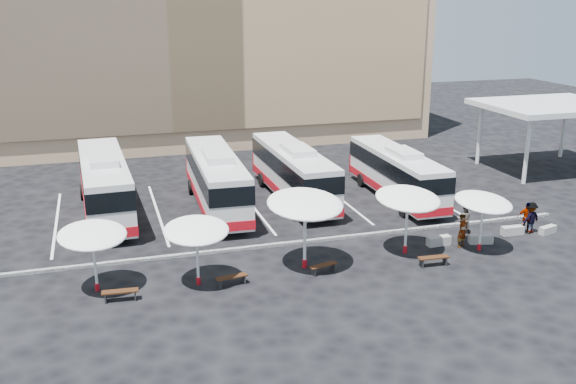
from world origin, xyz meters
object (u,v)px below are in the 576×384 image
object	(u,v)px
bus_0	(104,183)
passenger_0	(462,230)
bus_1	(216,178)
passenger_1	(465,219)
wood_bench_0	(120,293)
wood_bench_2	(323,267)
bus_3	(396,172)
passenger_2	(527,218)
sunshade_2	(305,204)
sunshade_1	(196,231)
conc_bench_3	(548,230)
bus_2	(293,171)
sunshade_4	(483,202)
wood_bench_3	(434,259)
passenger_3	(531,218)
sunshade_3	(408,199)
sunshade_0	(92,235)
conc_bench_2	(512,230)
conc_bench_0	(439,241)
wood_bench_1	(232,278)
conc_bench_1	(481,239)

from	to	relation	value
bus_0	passenger_0	xyz separation A→B (m)	(18.16, -11.19, -1.08)
bus_1	passenger_1	bearing A→B (deg)	-32.04
wood_bench_0	wood_bench_2	size ratio (longest dim) A/B	1.07
wood_bench_2	bus_3	bearing A→B (deg)	49.04
wood_bench_0	passenger_2	bearing A→B (deg)	5.31
bus_1	bus_3	bearing A→B (deg)	-4.47
bus_0	sunshade_2	bearing A→B (deg)	-53.24
sunshade_1	conc_bench_3	world-z (taller)	sunshade_1
bus_2	sunshade_4	xyz separation A→B (m)	(6.81, -11.51, 0.74)
bus_0	wood_bench_3	xyz separation A→B (m)	(15.44, -13.06, -1.63)
passenger_0	wood_bench_2	bearing A→B (deg)	162.98
sunshade_4	passenger_1	xyz separation A→B (m)	(0.59, 2.47, -1.81)
bus_1	sunshade_2	size ratio (longest dim) A/B	2.84
bus_2	passenger_3	world-z (taller)	bus_2
sunshade_2	sunshade_3	size ratio (longest dim) A/B	1.11
sunshade_0	wood_bench_0	distance (m)	2.88
passenger_2	passenger_3	world-z (taller)	passenger_3
sunshade_0	passenger_1	world-z (taller)	sunshade_0
conc_bench_3	conc_bench_2	bearing A→B (deg)	168.24
wood_bench_2	bus_0	bearing A→B (deg)	128.68
wood_bench_0	conc_bench_3	bearing A→B (deg)	4.01
sunshade_1	conc_bench_2	distance (m)	18.32
bus_0	wood_bench_0	bearing A→B (deg)	-91.08
bus_0	conc_bench_0	xyz separation A→B (m)	(17.09, -10.66, -1.76)
conc_bench_2	conc_bench_3	bearing A→B (deg)	-11.76
sunshade_0	wood_bench_1	size ratio (longest dim) A/B	2.41
sunshade_4	sunshade_3	bearing A→B (deg)	168.47
bus_3	sunshade_4	world-z (taller)	bus_3
sunshade_2	sunshade_3	bearing A→B (deg)	3.08
bus_3	passenger_3	bearing A→B (deg)	-60.92
bus_1	conc_bench_2	xyz separation A→B (m)	(15.14, -9.58, -1.72)
passenger_3	wood_bench_2	bearing A→B (deg)	-3.40
bus_0	conc_bench_0	distance (m)	20.22
wood_bench_3	bus_0	bearing A→B (deg)	139.76
bus_1	wood_bench_3	world-z (taller)	bus_1
bus_0	passenger_0	world-z (taller)	bus_0
bus_1	conc_bench_2	distance (m)	18.00
bus_1	passenger_0	distance (m)	15.43
sunshade_1	passenger_0	world-z (taller)	sunshade_1
conc_bench_3	sunshade_2	bearing A→B (deg)	-177.81
sunshade_1	wood_bench_1	bearing A→B (deg)	-20.44
bus_1	wood_bench_0	world-z (taller)	bus_1
wood_bench_3	conc_bench_2	xyz separation A→B (m)	(6.48, 2.65, -0.13)
bus_3	sunshade_1	xyz separation A→B (m)	(-14.79, -9.58, 0.88)
bus_0	wood_bench_3	bearing A→B (deg)	-42.33
bus_1	conc_bench_1	bearing A→B (deg)	-36.76
passenger_2	conc_bench_0	bearing A→B (deg)	-156.47
conc_bench_3	wood_bench_2	bearing A→B (deg)	-174.07
conc_bench_0	conc_bench_1	size ratio (longest dim) A/B	1.03
bus_1	wood_bench_0	distance (m)	13.48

